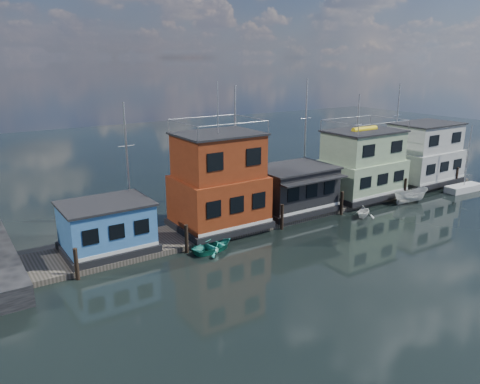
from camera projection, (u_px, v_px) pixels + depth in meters
ground at (402, 255)px, 34.42m from camera, size 160.00×160.00×0.00m
dock at (297, 210)px, 43.99m from camera, size 48.00×5.00×0.40m
houseboat_blue at (107, 227)px, 33.91m from camera, size 6.40×4.90×3.66m
houseboat_red at (219, 183)px, 38.42m from camera, size 7.40×5.90×11.86m
houseboat_dark at (293, 188)px, 43.10m from camera, size 7.40×6.10×4.06m
houseboat_green at (362, 165)px, 47.56m from camera, size 8.40×5.90×7.03m
houseboat_white at (423, 154)px, 52.86m from camera, size 8.40×5.90×6.66m
pilings at (315, 209)px, 41.32m from camera, size 42.28×0.28×2.20m
background_masts at (296, 140)px, 49.84m from camera, size 36.40×0.16×12.00m
motorboat at (411, 196)px, 46.64m from camera, size 4.09×2.31×1.49m
dinghy_white at (364, 211)px, 42.46m from camera, size 2.80×2.63×1.19m
day_sailer at (464, 187)px, 50.86m from camera, size 4.67×1.87×7.20m
dinghy_teal at (214, 246)px, 35.26m from camera, size 4.02×3.22×0.74m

